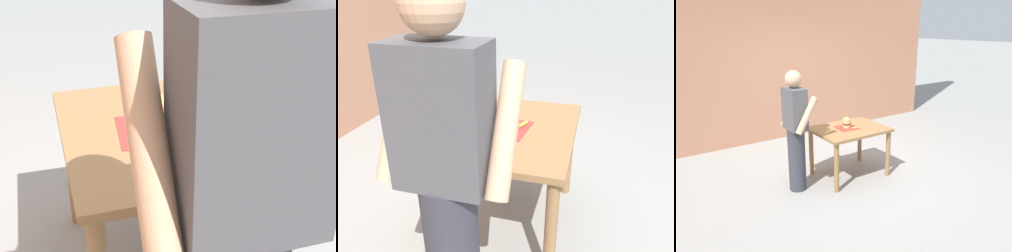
{
  "view_description": "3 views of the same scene",
  "coord_description": "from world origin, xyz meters",
  "views": [
    {
      "loc": [
        0.48,
        1.72,
        1.64
      ],
      "look_at": [
        0.0,
        0.1,
        0.81
      ],
      "focal_mm": 50.0,
      "sensor_mm": 36.0,
      "label": 1
    },
    {
      "loc": [
        -0.5,
        1.88,
        1.65
      ],
      "look_at": [
        0.0,
        0.1,
        0.81
      ],
      "focal_mm": 35.0,
      "sensor_mm": 36.0,
      "label": 2
    },
    {
      "loc": [
        -3.82,
        2.72,
        2.25
      ],
      "look_at": [
        0.0,
        0.1,
        0.81
      ],
      "focal_mm": 35.0,
      "sensor_mm": 36.0,
      "label": 3
    }
  ],
  "objects": [
    {
      "name": "ground_plane",
      "position": [
        0.0,
        0.0,
        0.0
      ],
      "size": [
        80.0,
        80.0,
        0.0
      ],
      "primitive_type": "plane",
      "color": "gray"
    },
    {
      "name": "patio_table",
      "position": [
        0.0,
        0.0,
        0.63
      ],
      "size": [
        0.84,
        1.06,
        0.76
      ],
      "color": "olive",
      "rests_on": "ground"
    },
    {
      "name": "serving_paper",
      "position": [
        0.03,
        0.03,
        0.76
      ],
      "size": [
        0.34,
        0.34,
        0.0
      ],
      "primitive_type": "cube",
      "rotation": [
        0.0,
        0.0,
        -0.09
      ],
      "color": "red",
      "rests_on": "patio_table"
    },
    {
      "name": "sandwich",
      "position": [
        0.03,
        0.03,
        0.84
      ],
      "size": [
        0.12,
        0.12,
        0.2
      ],
      "color": "gold",
      "rests_on": "serving_paper"
    },
    {
      "name": "pickle_spear",
      "position": [
        -0.08,
        -0.03,
        0.78
      ],
      "size": [
        0.05,
        0.09,
        0.02
      ],
      "primitive_type": "cylinder",
      "rotation": [
        0.0,
        1.57,
        1.2
      ],
      "color": "#8EA83D",
      "rests_on": "serving_paper"
    },
    {
      "name": "diner_across_table",
      "position": [
        0.03,
        0.87,
        0.88
      ],
      "size": [
        0.55,
        0.35,
        1.69
      ],
      "color": "#33333D",
      "rests_on": "ground"
    }
  ]
}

